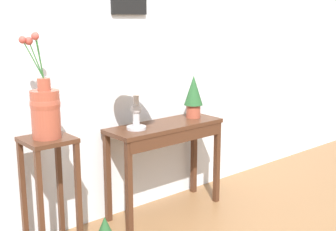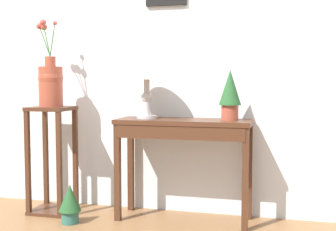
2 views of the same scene
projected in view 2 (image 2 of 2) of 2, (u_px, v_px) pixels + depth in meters
The scene contains 7 objects.
back_wall_with_art at pixel (179, 42), 3.78m from camera, with size 9.00×0.13×2.80m.
console_table at pixel (183, 137), 3.53m from camera, with size 1.04×0.37×0.79m.
table_lamp at pixel (147, 70), 3.59m from camera, with size 0.35×0.35×0.49m.
potted_plant_on_console at pixel (230, 92), 3.45m from camera, with size 0.17×0.17×0.38m.
pedestal_stand_left at pixel (52, 160), 3.78m from camera, with size 0.32×0.32×0.87m.
flower_vase_tall at pixel (50, 81), 3.73m from camera, with size 0.24×0.20×0.70m.
potted_plant_floor at pixel (70, 202), 3.50m from camera, with size 0.17×0.17×0.30m.
Camera 2 is at (0.91, -2.26, 1.10)m, focal length 49.43 mm.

